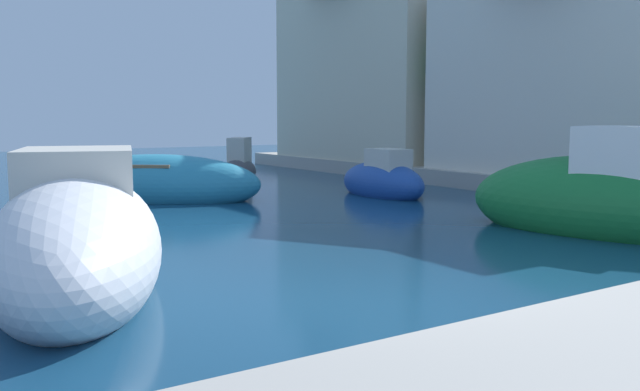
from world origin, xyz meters
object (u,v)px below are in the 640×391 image
object	(u,v)px
moored_boat_4	(77,243)
quayside_tree	(465,69)
moored_boat_8	(383,181)
waterfront_building_annex	(393,59)
moored_boat_2	(238,169)
waterfront_building_main	(598,60)
moored_boat_0	(156,184)
moored_boat_3	(610,200)

from	to	relation	value
moored_boat_4	quayside_tree	xyz separation A→B (m)	(14.43, 7.61, 3.14)
moored_boat_8	waterfront_building_annex	world-z (taller)	waterfront_building_annex
moored_boat_4	quayside_tree	world-z (taller)	quayside_tree
moored_boat_2	moored_boat_8	bearing A→B (deg)	50.90
waterfront_building_main	moored_boat_8	bearing A→B (deg)	158.93
moored_boat_0	waterfront_building_main	size ratio (longest dim) A/B	0.58
moored_boat_4	quayside_tree	bearing A→B (deg)	135.18
moored_boat_2	waterfront_building_main	distance (m)	11.76
moored_boat_0	quayside_tree	distance (m)	11.00
moored_boat_2	moored_boat_3	xyz separation A→B (m)	(1.06, -13.28, 0.24)
moored_boat_0	waterfront_building_annex	size ratio (longest dim) A/B	0.59
moored_boat_3	waterfront_building_main	distance (m)	8.55
waterfront_building_annex	quayside_tree	world-z (taller)	waterfront_building_annex
waterfront_building_annex	moored_boat_2	bearing A→B (deg)	-173.69
waterfront_building_main	quayside_tree	xyz separation A→B (m)	(-1.18, 4.13, -0.09)
moored_boat_8	quayside_tree	distance (m)	6.15
waterfront_building_main	moored_boat_4	bearing A→B (deg)	-167.41
waterfront_building_main	quayside_tree	bearing A→B (deg)	105.90
moored_boat_8	moored_boat_3	bearing A→B (deg)	179.09
moored_boat_2	quayside_tree	world-z (taller)	quayside_tree
waterfront_building_annex	waterfront_building_main	bearing A→B (deg)	-90.00
waterfront_building_main	quayside_tree	world-z (taller)	waterfront_building_main
moored_boat_2	moored_boat_3	distance (m)	13.32
moored_boat_0	moored_boat_8	xyz separation A→B (m)	(5.63, -2.30, -0.04)
moored_boat_3	quayside_tree	world-z (taller)	quayside_tree
waterfront_building_main	moored_boat_2	bearing A→B (deg)	131.03
moored_boat_2	moored_boat_4	world-z (taller)	moored_boat_4
moored_boat_2	moored_boat_8	xyz separation A→B (m)	(1.36, -6.16, 0.01)
moored_boat_4	moored_boat_2	bearing A→B (deg)	162.90
moored_boat_2	moored_boat_4	xyz separation A→B (m)	(-8.22, -11.97, 0.19)
moored_boat_0	moored_boat_2	world-z (taller)	moored_boat_2
moored_boat_2	waterfront_building_main	bearing A→B (deg)	79.53
moored_boat_3	waterfront_building_annex	bearing A→B (deg)	-39.58
moored_boat_2	waterfront_building_annex	size ratio (longest dim) A/B	0.37
waterfront_building_annex	moored_boat_3	bearing A→B (deg)	-114.17
moored_boat_3	quayside_tree	bearing A→B (deg)	-45.42
moored_boat_8	waterfront_building_main	world-z (taller)	waterfront_building_main
moored_boat_0	waterfront_building_annex	distance (m)	13.20
moored_boat_2	waterfront_building_annex	distance (m)	8.47
waterfront_building_annex	quayside_tree	xyz separation A→B (m)	(-1.18, -5.18, -0.74)
waterfront_building_main	quayside_tree	distance (m)	4.29
moored_boat_0	moored_boat_4	distance (m)	9.01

